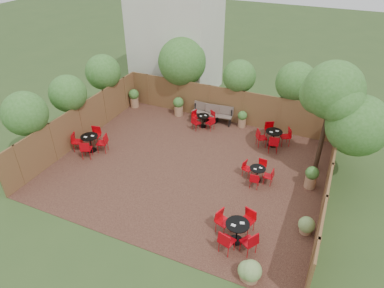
% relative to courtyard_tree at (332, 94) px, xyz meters
% --- Properties ---
extents(ground, '(80.00, 80.00, 0.00)m').
position_rel_courtyard_tree_xyz_m(ground, '(-5.39, -2.32, -3.76)').
color(ground, '#354F23').
rests_on(ground, ground).
extents(courtyard_paving, '(12.00, 10.00, 0.02)m').
position_rel_courtyard_tree_xyz_m(courtyard_paving, '(-5.39, -2.32, -3.75)').
color(courtyard_paving, black).
rests_on(courtyard_paving, ground).
extents(fence_back, '(12.00, 0.08, 2.00)m').
position_rel_courtyard_tree_xyz_m(fence_back, '(-5.39, 2.68, -2.76)').
color(fence_back, brown).
rests_on(fence_back, ground).
extents(fence_left, '(0.08, 10.00, 2.00)m').
position_rel_courtyard_tree_xyz_m(fence_left, '(-11.39, -2.32, -2.76)').
color(fence_left, brown).
rests_on(fence_left, ground).
extents(fence_right, '(0.08, 10.00, 2.00)m').
position_rel_courtyard_tree_xyz_m(fence_right, '(0.61, -2.32, -2.76)').
color(fence_right, brown).
rests_on(fence_right, ground).
extents(neighbour_building, '(5.00, 4.00, 8.00)m').
position_rel_courtyard_tree_xyz_m(neighbour_building, '(-9.89, 5.68, 0.24)').
color(neighbour_building, beige).
rests_on(neighbour_building, ground).
extents(overhang_foliage, '(15.54, 10.57, 2.77)m').
position_rel_courtyard_tree_xyz_m(overhang_foliage, '(-6.23, 1.00, -1.07)').
color(overhang_foliage, '#326721').
rests_on(overhang_foliage, ground).
extents(courtyard_tree, '(2.63, 2.53, 5.12)m').
position_rel_courtyard_tree_xyz_m(courtyard_tree, '(0.00, 0.00, 0.00)').
color(courtyard_tree, black).
rests_on(courtyard_tree, courtyard_paving).
extents(park_bench_left, '(1.58, 0.58, 0.96)m').
position_rel_courtyard_tree_xyz_m(park_bench_left, '(-6.43, 2.31, -3.25)').
color(park_bench_left, brown).
rests_on(park_bench_left, courtyard_paving).
extents(park_bench_right, '(1.65, 0.70, 0.99)m').
position_rel_courtyard_tree_xyz_m(park_bench_right, '(-5.65, 2.32, -3.23)').
color(park_bench_right, brown).
rests_on(park_bench_right, courtyard_paving).
extents(bistro_tables, '(10.14, 8.69, 0.96)m').
position_rel_courtyard_tree_xyz_m(bistro_tables, '(-4.73, -1.90, -3.28)').
color(bistro_tables, black).
rests_on(bistro_tables, courtyard_paving).
extents(planters, '(11.58, 4.39, 1.13)m').
position_rel_courtyard_tree_xyz_m(planters, '(-6.50, 1.34, -3.16)').
color(planters, '#986D4C').
rests_on(planters, courtyard_paving).
extents(low_shrubs, '(2.02, 3.43, 0.74)m').
position_rel_courtyard_tree_xyz_m(low_shrubs, '(-0.75, -6.17, -3.41)').
color(low_shrubs, '#986D4C').
rests_on(low_shrubs, courtyard_paving).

